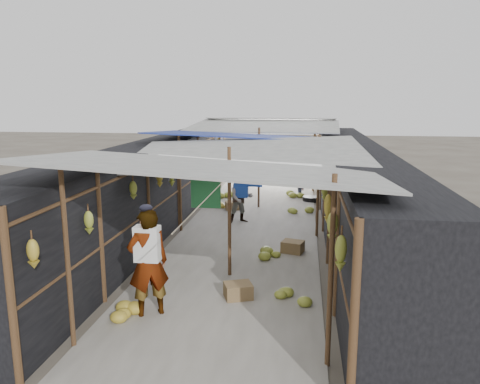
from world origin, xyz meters
The scene contains 14 objects.
ground centered at (0.00, 0.00, 0.00)m, with size 80.00×80.00×0.00m, color #6B6356.
aisle_slab centered at (0.00, 6.50, 0.01)m, with size 3.60×16.00×0.02m, color #9E998E.
stall_left centered at (-2.70, 6.50, 1.15)m, with size 1.40×15.00×2.30m, color black.
stall_right centered at (2.70, 6.50, 1.15)m, with size 1.40×15.00×2.30m, color black.
crate_near centered at (0.32, 1.93, 0.14)m, with size 0.47×0.38×0.28m, color olive.
crate_mid centered at (1.22, 4.59, 0.14)m, with size 0.47×0.38×0.28m, color olive.
crate_back centered at (-0.80, 8.57, 0.14)m, with size 0.44×0.36×0.28m, color olive.
black_basin centered at (1.70, 10.19, 0.08)m, with size 0.56×0.56×0.17m, color black.
vendor_elderly centered at (-1.03, 1.11, 0.90)m, with size 0.66×0.43×1.80m, color white.
shopper_blue centered at (-0.32, 7.07, 0.72)m, with size 0.70×0.55×1.44m, color navy.
vendor_seated centered at (1.27, 10.71, 0.51)m, with size 0.66×0.38×1.01m, color #4E4743.
market_canopy centered at (0.02, 6.84, 2.41)m, with size 5.62×15.20×2.77m.
hanging_bananas centered at (-0.07, 7.00, 1.68)m, with size 3.95×14.29×0.81m.
floor_bananas centered at (0.18, 7.73, 0.15)m, with size 3.34×10.48×0.34m.
Camera 1 is at (1.41, -5.79, 3.52)m, focal length 35.00 mm.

